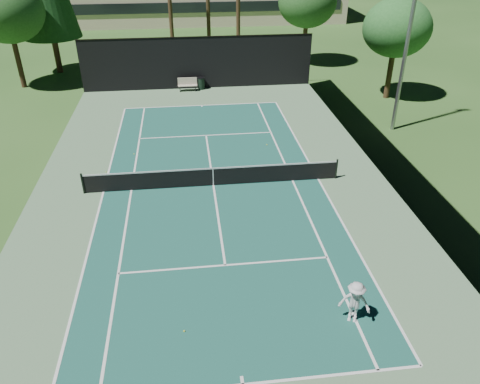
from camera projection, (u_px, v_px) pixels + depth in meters
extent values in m
plane|color=#2E5821|center=(213.00, 186.00, 23.81)|extent=(160.00, 160.00, 0.00)
cube|color=#5E855D|center=(213.00, 186.00, 23.81)|extent=(18.00, 32.00, 0.01)
cube|color=#1B584C|center=(213.00, 185.00, 23.81)|extent=(10.97, 23.77, 0.01)
cube|color=white|center=(202.00, 105.00, 33.98)|extent=(10.97, 0.10, 0.01)
cube|color=white|center=(225.00, 265.00, 18.32)|extent=(8.23, 0.10, 0.01)
cube|color=white|center=(206.00, 135.00, 29.28)|extent=(8.23, 0.10, 0.01)
cube|color=white|center=(103.00, 192.00, 23.23)|extent=(0.10, 23.77, 0.01)
cube|color=white|center=(318.00, 179.00, 24.37)|extent=(0.10, 23.77, 0.01)
cube|color=white|center=(131.00, 190.00, 23.37)|extent=(0.10, 23.77, 0.01)
cube|color=white|center=(293.00, 181.00, 24.23)|extent=(0.10, 23.77, 0.01)
cube|color=white|center=(213.00, 185.00, 23.80)|extent=(0.10, 12.80, 0.01)
cube|color=white|center=(242.00, 380.00, 13.75)|extent=(0.10, 0.30, 0.01)
cube|color=white|center=(202.00, 106.00, 33.85)|extent=(0.10, 0.30, 0.01)
cylinder|color=black|center=(83.00, 184.00, 22.87)|extent=(0.10, 0.10, 1.10)
cylinder|color=black|center=(336.00, 169.00, 24.20)|extent=(0.10, 0.10, 1.10)
cube|color=black|center=(213.00, 177.00, 23.56)|extent=(12.80, 0.02, 0.92)
cube|color=white|center=(213.00, 169.00, 23.31)|extent=(12.80, 0.04, 0.07)
cube|color=white|center=(213.00, 177.00, 23.56)|extent=(0.05, 0.03, 0.92)
cube|color=black|center=(198.00, 63.00, 36.50)|extent=(18.00, 0.04, 4.00)
cube|color=black|center=(389.00, 141.00, 23.74)|extent=(0.04, 32.00, 4.00)
cube|color=black|center=(20.00, 160.00, 21.86)|extent=(0.04, 32.00, 4.00)
cube|color=black|center=(197.00, 37.00, 35.49)|extent=(18.00, 0.06, 0.06)
imported|color=silver|center=(355.00, 303.00, 15.43)|extent=(1.20, 0.98, 1.62)
sphere|color=gold|center=(184.00, 331.00, 15.38)|extent=(0.07, 0.07, 0.07)
sphere|color=#C7E433|center=(134.00, 154.00, 26.94)|extent=(0.07, 0.07, 0.07)
sphere|color=#BBD02F|center=(267.00, 145.00, 28.02)|extent=(0.08, 0.08, 0.08)
sphere|color=#C3E433|center=(106.00, 172.00, 25.05)|extent=(0.06, 0.06, 0.06)
cube|color=beige|center=(188.00, 85.00, 36.63)|extent=(1.50, 0.45, 0.05)
cube|color=beige|center=(187.00, 81.00, 36.65)|extent=(1.50, 0.06, 0.55)
cube|color=black|center=(180.00, 89.00, 36.69)|extent=(0.06, 0.40, 0.42)
cube|color=black|center=(195.00, 88.00, 36.81)|extent=(0.06, 0.40, 0.42)
cylinder|color=black|center=(201.00, 84.00, 37.05)|extent=(0.52, 0.52, 0.90)
cylinder|color=black|center=(201.00, 78.00, 36.81)|extent=(0.56, 0.56, 0.05)
cylinder|color=#4C3120|center=(56.00, 52.00, 40.49)|extent=(0.50, 0.50, 3.60)
cylinder|color=#49341F|center=(171.00, 15.00, 41.99)|extent=(0.36, 0.36, 8.55)
cylinder|color=#3F2E1B|center=(208.00, 15.00, 44.30)|extent=(0.36, 0.36, 7.65)
cylinder|color=#4A341F|center=(238.00, 13.00, 41.65)|extent=(0.36, 0.36, 9.00)
cylinder|color=#4A3220|center=(304.00, 45.00, 42.80)|extent=(0.40, 0.40, 3.52)
ellipsoid|color=#23521F|center=(307.00, 2.00, 40.94)|extent=(5.12, 5.12, 4.35)
cylinder|color=#4C3520|center=(389.00, 76.00, 34.71)|extent=(0.40, 0.40, 3.30)
ellipsoid|color=#276528|center=(397.00, 28.00, 32.97)|extent=(4.80, 4.80, 4.08)
cylinder|color=#4A301F|center=(19.00, 64.00, 36.82)|extent=(0.40, 0.40, 3.74)
ellipsoid|color=#255722|center=(7.00, 11.00, 34.84)|extent=(5.44, 5.44, 4.62)
cube|color=black|center=(189.00, 8.00, 56.81)|extent=(38.00, 0.15, 1.20)
cylinder|color=gray|center=(409.00, 33.00, 27.17)|extent=(0.24, 0.24, 12.00)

